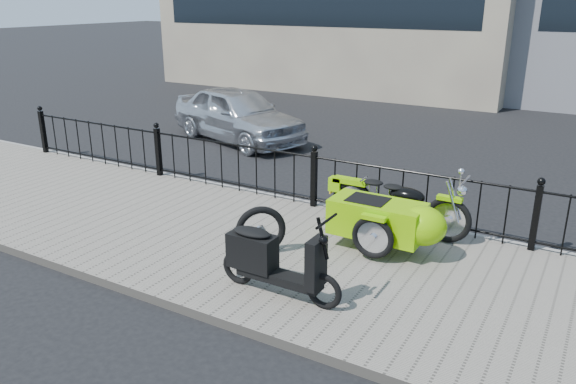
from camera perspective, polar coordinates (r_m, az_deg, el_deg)
The scene contains 8 objects.
ground at distance 8.67m, azimuth -1.43°, elevation -4.77°, with size 120.00×120.00×0.00m, color black.
sidewalk at distance 8.26m, azimuth -3.26°, elevation -5.60°, with size 30.00×3.80×0.12m, color gray.
curb at distance 9.80m, azimuth 2.98°, elevation -1.48°, with size 30.00×0.10×0.12m, color gray.
iron_fence at distance 9.51m, azimuth 2.65°, elevation 1.23°, with size 14.11×0.11×1.08m.
motorcycle_sidecar at distance 8.02m, azimuth 10.58°, elevation -2.53°, with size 2.28×1.48×0.98m.
scooter at distance 6.74m, azimuth -1.73°, elevation -6.96°, with size 1.64×0.48×1.11m.
spare_tire at distance 7.78m, azimuth -2.78°, elevation -3.90°, with size 0.71×0.71×0.10m, color black.
sedan_car at distance 14.49m, azimuth -5.12°, elevation 7.88°, with size 1.63×4.05×1.38m, color silver.
Camera 1 is at (4.17, -6.73, 3.53)m, focal length 35.00 mm.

